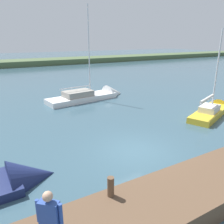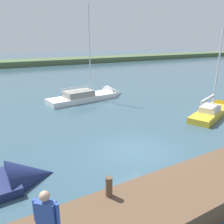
% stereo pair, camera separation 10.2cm
% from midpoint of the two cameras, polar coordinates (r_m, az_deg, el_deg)
% --- Properties ---
extents(ground_plane, '(200.00, 200.00, 0.00)m').
position_cam_midpoint_polar(ground_plane, '(12.46, 6.16, -9.75)').
color(ground_plane, '#385666').
extents(far_shoreline, '(180.00, 8.00, 2.40)m').
position_cam_midpoint_polar(far_shoreline, '(56.20, -23.16, 10.56)').
color(far_shoreline, '#4C603D').
rests_on(far_shoreline, ground_plane).
extents(dock_pier, '(23.12, 2.50, 0.78)m').
position_cam_midpoint_polar(dock_pier, '(9.68, 21.57, -17.18)').
color(dock_pier, brown).
rests_on(dock_pier, ground_plane).
extents(mooring_post_near, '(0.23, 0.23, 0.69)m').
position_cam_midpoint_polar(mooring_post_near, '(7.86, -0.37, -18.17)').
color(mooring_post_near, brown).
rests_on(mooring_post_near, dock_pier).
extents(sailboat_far_left, '(6.75, 3.81, 7.21)m').
position_cam_midpoint_polar(sailboat_far_left, '(20.19, 24.26, 0.10)').
color(sailboat_far_left, gold).
rests_on(sailboat_far_left, ground_plane).
extents(sailboat_inner_slip, '(8.53, 3.13, 9.69)m').
position_cam_midpoint_polar(sailboat_inner_slip, '(23.14, -4.15, 3.87)').
color(sailboat_inner_slip, white).
rests_on(sailboat_inner_slip, ground_plane).
extents(person_on_dock, '(0.50, 0.49, 1.77)m').
position_cam_midpoint_polar(person_on_dock, '(5.95, -15.45, -24.33)').
color(person_on_dock, '#28282D').
rests_on(person_on_dock, dock_pier).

